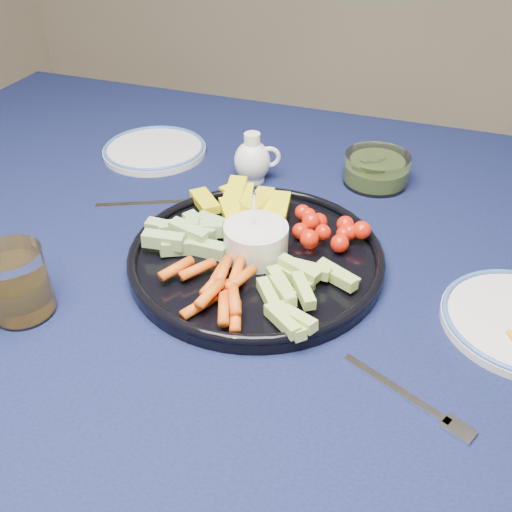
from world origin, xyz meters
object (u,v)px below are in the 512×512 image
(dining_table, at_px, (268,283))
(juice_tumbler, at_px, (18,286))
(creamer_pitcher, at_px, (253,160))
(side_plate_extra, at_px, (155,149))
(pickle_bowl, at_px, (376,170))
(crudite_platter, at_px, (254,252))

(dining_table, relative_size, juice_tumbler, 17.63)
(creamer_pitcher, relative_size, side_plate_extra, 0.45)
(dining_table, bearing_deg, side_plate_extra, 146.32)
(dining_table, height_order, creamer_pitcher, creamer_pitcher)
(dining_table, xyz_separation_m, side_plate_extra, (-0.31, 0.20, 0.10))
(pickle_bowl, bearing_deg, creamer_pitcher, -162.55)
(crudite_platter, xyz_separation_m, creamer_pitcher, (-0.09, 0.24, 0.02))
(crudite_platter, relative_size, juice_tumbler, 3.89)
(pickle_bowl, distance_m, juice_tumbler, 0.62)
(dining_table, relative_size, side_plate_extra, 8.33)
(pickle_bowl, distance_m, side_plate_extra, 0.43)
(crudite_platter, height_order, creamer_pitcher, crudite_platter)
(juice_tumbler, bearing_deg, pickle_bowl, 53.84)
(creamer_pitcher, bearing_deg, side_plate_extra, 170.92)
(pickle_bowl, bearing_deg, crudite_platter, -111.61)
(dining_table, xyz_separation_m, crudite_platter, (0.00, -0.07, 0.11))
(dining_table, bearing_deg, crudite_platter, -89.42)
(dining_table, xyz_separation_m, creamer_pitcher, (-0.09, 0.17, 0.13))
(juice_tumbler, distance_m, side_plate_extra, 0.47)
(dining_table, distance_m, crudite_platter, 0.13)
(creamer_pitcher, xyz_separation_m, pickle_bowl, (0.21, 0.07, -0.01))
(creamer_pitcher, distance_m, side_plate_extra, 0.22)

